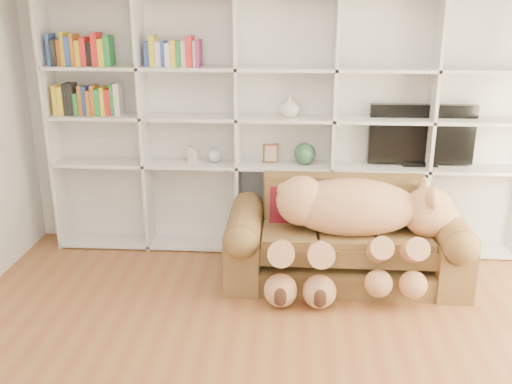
{
  "coord_description": "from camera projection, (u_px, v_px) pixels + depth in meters",
  "views": [
    {
      "loc": [
        0.07,
        -2.88,
        2.35
      ],
      "look_at": [
        -0.23,
        1.63,
        0.81
      ],
      "focal_mm": 40.0,
      "sensor_mm": 36.0,
      "label": 1
    }
  ],
  "objects": [
    {
      "name": "picture_frame",
      "position": [
        271.0,
        153.0,
        5.36
      ],
      "size": [
        0.15,
        0.04,
        0.18
      ],
      "primitive_type": "cube",
      "rotation": [
        0.0,
        0.0,
        0.09
      ],
      "color": "#50301B",
      "rests_on": "bookshelf"
    },
    {
      "name": "tv",
      "position": [
        421.0,
        136.0,
        5.26
      ],
      "size": [
        0.96,
        0.18,
        0.57
      ],
      "color": "black",
      "rests_on": "bookshelf"
    },
    {
      "name": "teddy_bear",
      "position": [
        353.0,
        221.0,
        4.71
      ],
      "size": [
        1.62,
        0.86,
        0.94
      ],
      "rotation": [
        0.0,
        0.0,
        -0.14
      ],
      "color": "tan",
      "rests_on": "sofa"
    },
    {
      "name": "sofa",
      "position": [
        344.0,
        244.0,
        4.96
      ],
      "size": [
        2.02,
        0.87,
        0.85
      ],
      "color": "brown",
      "rests_on": "floor"
    },
    {
      "name": "figurine_short",
      "position": [
        194.0,
        156.0,
        5.41
      ],
      "size": [
        0.08,
        0.08,
        0.12
      ],
      "primitive_type": "cylinder",
      "rotation": [
        0.0,
        0.0,
        -0.1
      ],
      "color": "beige",
      "rests_on": "bookshelf"
    },
    {
      "name": "snow_globe",
      "position": [
        215.0,
        156.0,
        5.4
      ],
      "size": [
        0.12,
        0.12,
        0.12
      ],
      "primitive_type": "sphere",
      "color": "silver",
      "rests_on": "bookshelf"
    },
    {
      "name": "figurine_tall",
      "position": [
        190.0,
        154.0,
        5.41
      ],
      "size": [
        0.08,
        0.08,
        0.15
      ],
      "primitive_type": "cylinder",
      "rotation": [
        0.0,
        0.0,
        0.02
      ],
      "color": "beige",
      "rests_on": "bookshelf"
    },
    {
      "name": "shelf_vase",
      "position": [
        290.0,
        106.0,
        5.2
      ],
      "size": [
        0.23,
        0.23,
        0.19
      ],
      "primitive_type": "imported",
      "rotation": [
        0.0,
        0.0,
        0.27
      ],
      "color": "silver",
      "rests_on": "bookshelf"
    },
    {
      "name": "bookshelf",
      "position": [
        260.0,
        116.0,
        5.31
      ],
      "size": [
        4.43,
        0.35,
        2.4
      ],
      "color": "silver",
      "rests_on": "floor"
    },
    {
      "name": "throw_pillow",
      "position": [
        290.0,
        206.0,
        5.03
      ],
      "size": [
        0.35,
        0.19,
        0.37
      ],
      "primitive_type": "cube",
      "rotation": [
        -0.24,
        0.0,
        0.0
      ],
      "color": "maroon",
      "rests_on": "sofa"
    },
    {
      "name": "green_vase",
      "position": [
        305.0,
        154.0,
        5.34
      ],
      "size": [
        0.21,
        0.21,
        0.21
      ],
      "primitive_type": "sphere",
      "color": "#295037",
      "rests_on": "bookshelf"
    },
    {
      "name": "wall_back",
      "position": [
        286.0,
        109.0,
        5.41
      ],
      "size": [
        5.0,
        0.02,
        2.7
      ],
      "primitive_type": "cube",
      "color": "silver",
      "rests_on": "floor"
    }
  ]
}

